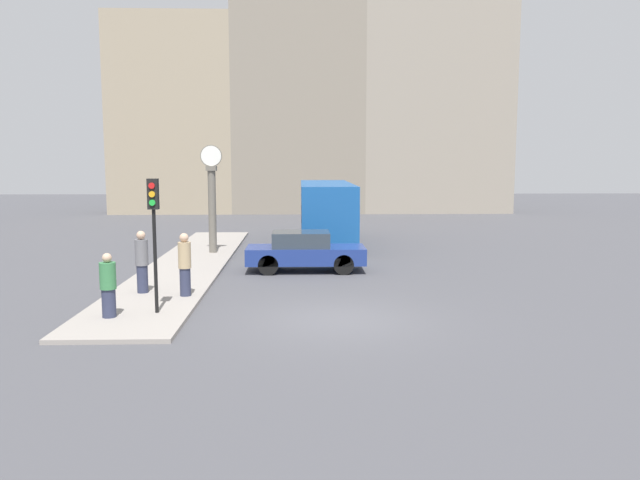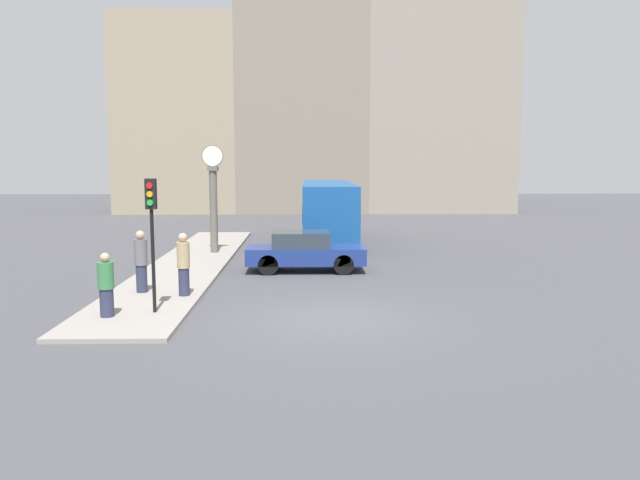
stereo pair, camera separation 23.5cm
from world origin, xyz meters
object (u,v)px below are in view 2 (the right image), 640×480
Objects in this scene: street_clock at (213,200)px; pedestrian_tan_coat at (184,264)px; pedestrian_grey_jacket at (141,261)px; pedestrian_green_hoodie at (106,285)px; sedan_car at (305,251)px; traffic_light_near at (152,217)px; bus_distant at (328,209)px.

pedestrian_tan_coat is at bearing -87.41° from street_clock.
street_clock reaches higher than pedestrian_grey_jacket.
pedestrian_grey_jacket is at bearing 87.95° from pedestrian_green_hoodie.
sedan_car is 2.35× the size of pedestrian_tan_coat.
pedestrian_green_hoodie is (-1.05, -10.96, -1.42)m from street_clock.
traffic_light_near is 2.13× the size of pedestrian_green_hoodie.
sedan_car is 6.25m from pedestrian_grey_jacket.
sedan_car is at bearing -98.23° from bus_distant.
sedan_car is at bearing 52.76° from pedestrian_tan_coat.
pedestrian_green_hoodie is (-1.43, -2.41, -0.12)m from pedestrian_tan_coat.
bus_distant reaches higher than pedestrian_tan_coat.
sedan_car is 1.25× the size of traffic_light_near.
pedestrian_tan_coat is (-4.52, -12.02, -0.63)m from bus_distant.
bus_distant is 5.05× the size of pedestrian_tan_coat.
traffic_light_near is 2.53m from pedestrian_tan_coat.
bus_distant is (1.08, 7.50, 0.93)m from sedan_car.
pedestrian_grey_jacket is (-4.77, -4.04, 0.30)m from sedan_car.
street_clock reaches higher than traffic_light_near.
pedestrian_green_hoodie is at bearing -92.05° from pedestrian_grey_jacket.
pedestrian_tan_coat is 1.13× the size of pedestrian_green_hoodie.
pedestrian_tan_coat is at bearing 79.53° from traffic_light_near.
traffic_light_near is (-3.80, -6.50, 1.82)m from sedan_car.
traffic_light_near reaches higher than pedestrian_tan_coat.
pedestrian_green_hoodie is (-1.07, -0.43, -1.66)m from traffic_light_near.
bus_distant is 5.00× the size of pedestrian_grey_jacket.
pedestrian_tan_coat is (-3.44, -4.52, 0.29)m from sedan_car.
bus_distant is 14.86m from traffic_light_near.
traffic_light_near is at bearing -120.32° from sedan_car.
bus_distant is at bearing 63.11° from pedestrian_grey_jacket.
sedan_car is at bearing 40.27° from pedestrian_grey_jacket.
pedestrian_green_hoodie is (-5.96, -14.43, -0.76)m from bus_distant.
street_clock reaches higher than pedestrian_tan_coat.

